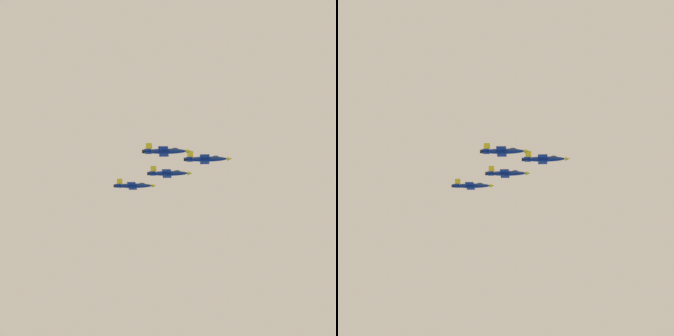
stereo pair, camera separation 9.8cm
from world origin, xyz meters
TOP-DOWN VIEW (x-y plane):
  - jet_lead at (5.52, -6.48)m, footprint 12.95×15.03m
  - jet_left_wingman at (6.00, 12.37)m, footprint 12.90×14.59m
  - jet_right_wingman at (-13.00, -2.96)m, footprint 12.96×14.59m
  - jet_left_outer at (6.48, 31.21)m, footprint 12.75×14.32m

SIDE VIEW (x-z plane):
  - jet_left_outer at x=6.48m, z-range 154.36..157.93m
  - jet_left_wingman at x=6.00m, z-range 155.40..159.02m
  - jet_right_wingman at x=-13.00m, z-range 155.70..159.33m
  - jet_lead at x=5.52m, z-range 156.73..160.43m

